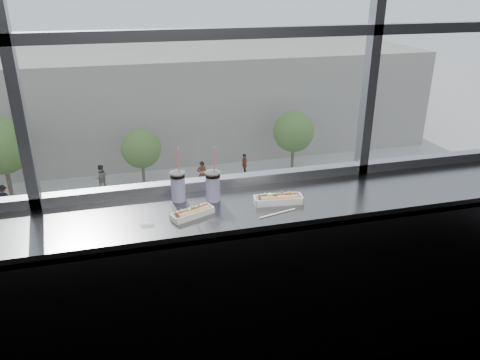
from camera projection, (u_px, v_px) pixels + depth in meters
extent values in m
plane|color=black|center=(214.00, 264.00, 3.07)|extent=(6.00, 0.00, 6.00)
cube|color=slate|center=(222.00, 211.00, 2.62)|extent=(6.00, 0.55, 0.06)
cube|color=slate|center=(234.00, 315.00, 2.60)|extent=(6.00, 0.04, 1.04)
cube|color=white|center=(193.00, 216.00, 2.50)|extent=(0.25, 0.16, 0.01)
cube|color=white|center=(192.00, 213.00, 2.49)|extent=(0.25, 0.16, 0.03)
cylinder|color=tan|center=(192.00, 212.00, 2.49)|extent=(0.18, 0.11, 0.04)
cylinder|color=brown|center=(192.00, 210.00, 2.49)|extent=(0.19, 0.10, 0.03)
cube|color=white|center=(278.00, 202.00, 2.65)|extent=(0.28, 0.12, 0.01)
cube|color=white|center=(278.00, 199.00, 2.64)|extent=(0.28, 0.12, 0.04)
cylinder|color=tan|center=(278.00, 198.00, 2.64)|extent=(0.21, 0.07, 0.05)
cylinder|color=brown|center=(278.00, 196.00, 2.64)|extent=(0.22, 0.06, 0.03)
cylinder|color=white|center=(178.00, 187.00, 2.65)|extent=(0.08, 0.08, 0.16)
cylinder|color=black|center=(177.00, 175.00, 2.63)|extent=(0.09, 0.09, 0.02)
cylinder|color=silver|center=(177.00, 173.00, 2.62)|extent=(0.09, 0.09, 0.01)
cylinder|color=#FB6574|center=(179.00, 161.00, 2.59)|extent=(0.01, 0.04, 0.17)
cylinder|color=white|center=(213.00, 187.00, 2.66)|extent=(0.08, 0.08, 0.17)
cylinder|color=black|center=(213.00, 175.00, 2.63)|extent=(0.09, 0.09, 0.02)
cylinder|color=silver|center=(213.00, 173.00, 2.62)|extent=(0.09, 0.09, 0.01)
cylinder|color=#FB6574|center=(215.00, 160.00, 2.59)|extent=(0.01, 0.04, 0.17)
cylinder|color=white|center=(277.00, 213.00, 2.52)|extent=(0.22, 0.06, 0.01)
ellipsoid|color=silver|center=(147.00, 223.00, 2.41)|extent=(0.09, 0.06, 0.02)
plane|color=#A7A5A0|center=(125.00, 127.00, 46.27)|extent=(120.00, 120.00, 0.00)
cube|color=black|center=(142.00, 246.00, 25.36)|extent=(80.00, 10.00, 0.06)
cube|color=#A7A5A0|center=(134.00, 188.00, 32.48)|extent=(80.00, 6.00, 0.04)
cube|color=gray|center=(123.00, 100.00, 39.81)|extent=(50.00, 14.00, 8.00)
imported|color=#B22E3A|center=(147.00, 196.00, 28.64)|extent=(3.53, 6.86, 2.19)
imported|color=#B54134|center=(159.00, 267.00, 21.49)|extent=(2.98, 6.77, 2.23)
imported|color=silver|center=(258.00, 254.00, 22.65)|extent=(2.72, 6.26, 2.07)
imported|color=beige|center=(327.00, 178.00, 31.52)|extent=(2.90, 6.02, 1.95)
imported|color=#66605B|center=(101.00, 175.00, 31.65)|extent=(1.00, 0.75, 2.26)
imported|color=#66605B|center=(202.00, 172.00, 32.23)|extent=(1.01, 0.76, 2.28)
imported|color=#66605B|center=(244.00, 162.00, 34.32)|extent=(0.66, 0.88, 1.98)
imported|color=#66605B|center=(3.00, 195.00, 29.15)|extent=(0.86, 0.64, 1.93)
cylinder|color=#47382B|center=(9.00, 182.00, 30.11)|extent=(0.27, 0.27, 2.68)
sphere|color=#4B7A2C|center=(2.00, 146.00, 29.15)|extent=(3.58, 3.58, 3.58)
cylinder|color=#47382B|center=(143.00, 174.00, 32.26)|extent=(0.20, 0.20, 2.04)
sphere|color=#4B7A2C|center=(141.00, 148.00, 31.53)|extent=(2.72, 2.72, 2.72)
cylinder|color=#47382B|center=(292.00, 158.00, 34.82)|extent=(0.23, 0.23, 2.26)
sphere|color=#4B7A2C|center=(294.00, 132.00, 34.01)|extent=(3.01, 3.01, 3.01)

